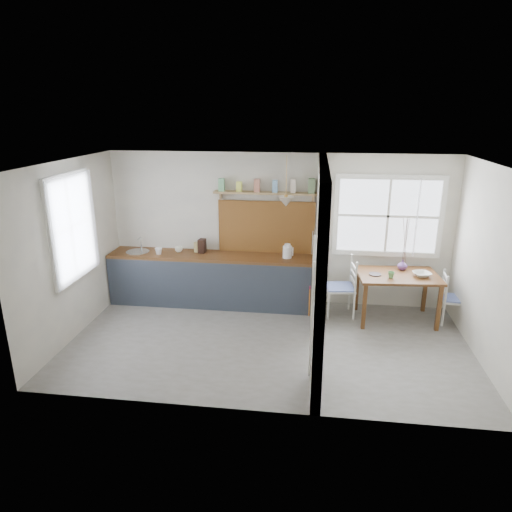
# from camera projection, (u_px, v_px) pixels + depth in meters

# --- Properties ---
(floor) EXTENTS (5.80, 3.20, 0.01)m
(floor) POSITION_uv_depth(u_px,v_px,m) (268.00, 343.00, 6.70)
(floor) COLOR gray
(floor) RESTS_ON ground
(ceiling) EXTENTS (5.80, 3.20, 0.01)m
(ceiling) POSITION_uv_depth(u_px,v_px,m) (269.00, 163.00, 5.90)
(ceiling) COLOR beige
(ceiling) RESTS_ON walls
(walls) EXTENTS (5.81, 3.21, 2.60)m
(walls) POSITION_uv_depth(u_px,v_px,m) (269.00, 259.00, 6.30)
(walls) COLOR beige
(walls) RESTS_ON floor
(partition) EXTENTS (0.12, 3.20, 2.60)m
(partition) POSITION_uv_depth(u_px,v_px,m) (320.00, 249.00, 6.22)
(partition) COLOR beige
(partition) RESTS_ON floor
(kitchen_window) EXTENTS (0.10, 1.16, 1.50)m
(kitchen_window) POSITION_uv_depth(u_px,v_px,m) (70.00, 227.00, 6.55)
(kitchen_window) COLOR white
(kitchen_window) RESTS_ON walls
(nook_window) EXTENTS (1.76, 0.10, 1.30)m
(nook_window) POSITION_uv_depth(u_px,v_px,m) (388.00, 216.00, 7.46)
(nook_window) COLOR white
(nook_window) RESTS_ON walls
(counter) EXTENTS (3.50, 0.60, 0.90)m
(counter) POSITION_uv_depth(u_px,v_px,m) (212.00, 278.00, 7.95)
(counter) COLOR #4E2D13
(counter) RESTS_ON floor
(sink) EXTENTS (0.40, 0.40, 0.02)m
(sink) POSITION_uv_depth(u_px,v_px,m) (138.00, 252.00, 7.95)
(sink) COLOR #B5B6BA
(sink) RESTS_ON counter
(backsplash) EXTENTS (1.65, 0.03, 0.90)m
(backsplash) POSITION_uv_depth(u_px,v_px,m) (266.00, 227.00, 7.79)
(backsplash) COLOR #905A25
(backsplash) RESTS_ON walls
(shelf) EXTENTS (1.75, 0.20, 0.21)m
(shelf) POSITION_uv_depth(u_px,v_px,m) (266.00, 190.00, 7.52)
(shelf) COLOR tan
(shelf) RESTS_ON walls
(pendant_lamp) EXTENTS (0.26, 0.26, 0.16)m
(pendant_lamp) POSITION_uv_depth(u_px,v_px,m) (286.00, 202.00, 7.19)
(pendant_lamp) COLOR beige
(pendant_lamp) RESTS_ON ceiling
(utensil_rail) EXTENTS (0.02, 0.50, 0.02)m
(utensil_rail) POSITION_uv_depth(u_px,v_px,m) (314.00, 233.00, 7.03)
(utensil_rail) COLOR #B5B6BA
(utensil_rail) RESTS_ON partition
(dining_table) EXTENTS (1.31, 0.93, 0.78)m
(dining_table) POSITION_uv_depth(u_px,v_px,m) (396.00, 297.00, 7.32)
(dining_table) COLOR #4E2D13
(dining_table) RESTS_ON floor
(chair_left) EXTENTS (0.50, 0.50, 0.99)m
(chair_left) POSITION_uv_depth(u_px,v_px,m) (340.00, 287.00, 7.47)
(chair_left) COLOR silver
(chair_left) RESTS_ON floor
(chair_right) EXTENTS (0.42, 0.42, 0.84)m
(chair_right) POSITION_uv_depth(u_px,v_px,m) (455.00, 298.00, 7.21)
(chair_right) COLOR silver
(chair_right) RESTS_ON floor
(kettle) EXTENTS (0.24, 0.21, 0.24)m
(kettle) POSITION_uv_depth(u_px,v_px,m) (287.00, 251.00, 7.59)
(kettle) COLOR white
(kettle) RESTS_ON counter
(mug_a) EXTENTS (0.13, 0.13, 0.12)m
(mug_a) POSITION_uv_depth(u_px,v_px,m) (159.00, 251.00, 7.78)
(mug_a) COLOR white
(mug_a) RESTS_ON counter
(mug_b) EXTENTS (0.14, 0.14, 0.10)m
(mug_b) POSITION_uv_depth(u_px,v_px,m) (179.00, 249.00, 7.91)
(mug_b) COLOR white
(mug_b) RESTS_ON counter
(knife_block) EXTENTS (0.12, 0.16, 0.24)m
(knife_block) POSITION_uv_depth(u_px,v_px,m) (202.00, 246.00, 7.87)
(knife_block) COLOR #3C2219
(knife_block) RESTS_ON counter
(jar) EXTENTS (0.13, 0.13, 0.17)m
(jar) POSITION_uv_depth(u_px,v_px,m) (197.00, 247.00, 7.92)
(jar) COLOR tan
(jar) RESTS_ON counter
(towel_magenta) EXTENTS (0.02, 0.03, 0.51)m
(towel_magenta) POSITION_uv_depth(u_px,v_px,m) (309.00, 301.00, 7.47)
(towel_magenta) COLOR #C32556
(towel_magenta) RESTS_ON counter
(towel_orange) EXTENTS (0.02, 0.03, 0.46)m
(towel_orange) POSITION_uv_depth(u_px,v_px,m) (309.00, 303.00, 7.45)
(towel_orange) COLOR orange
(towel_orange) RESTS_ON counter
(bowl) EXTENTS (0.33, 0.33, 0.07)m
(bowl) POSITION_uv_depth(u_px,v_px,m) (422.00, 274.00, 7.11)
(bowl) COLOR beige
(bowl) RESTS_ON dining_table
(table_cup) EXTENTS (0.10, 0.10, 0.10)m
(table_cup) POSITION_uv_depth(u_px,v_px,m) (391.00, 275.00, 7.04)
(table_cup) COLOR #559150
(table_cup) RESTS_ON dining_table
(plate) EXTENTS (0.23, 0.23, 0.02)m
(plate) POSITION_uv_depth(u_px,v_px,m) (375.00, 274.00, 7.18)
(plate) COLOR #3A2F2E
(plate) RESTS_ON dining_table
(vase) EXTENTS (0.18, 0.18, 0.16)m
(vase) POSITION_uv_depth(u_px,v_px,m) (402.00, 265.00, 7.39)
(vase) COLOR #623B7E
(vase) RESTS_ON dining_table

